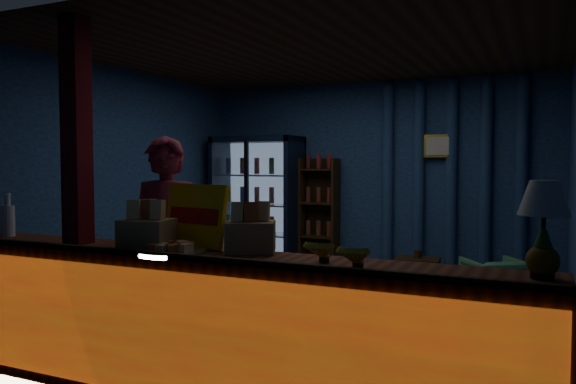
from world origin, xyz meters
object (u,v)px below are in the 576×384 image
shopkeeper (167,248)px  green_chair (494,282)px  pastry_tray (171,250)px  table_lamp (544,202)px

shopkeeper → green_chair: size_ratio=3.04×
green_chair → pastry_tray: pastry_tray is taller
green_chair → table_lamp: size_ratio=1.14×
shopkeeper → green_chair: 3.58m
pastry_tray → table_lamp: 2.23m
pastry_tray → green_chair: bearing=62.8°
green_chair → table_lamp: bearing=65.5°
green_chair → pastry_tray: 3.84m
pastry_tray → table_lamp: size_ratio=0.90×
shopkeeper → pastry_tray: 0.79m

